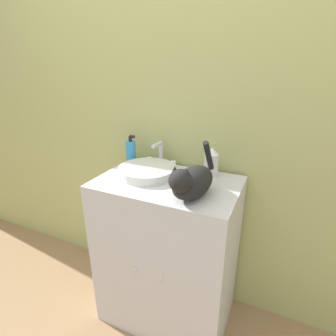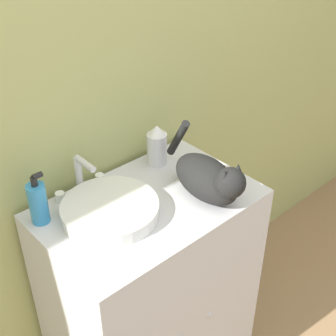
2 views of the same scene
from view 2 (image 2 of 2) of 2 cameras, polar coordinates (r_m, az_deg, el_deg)
wall_back at (r=1.60m, az=-9.30°, el=10.22°), size 6.00×0.05×2.50m
vanity_cabinet at (r=1.88m, az=-2.04°, el=-15.21°), size 0.74×0.49×0.91m
sink_basin at (r=1.51m, az=-7.07°, el=-5.08°), size 0.32×0.32×0.05m
faucet at (r=1.60m, az=-10.58°, el=-1.11°), size 0.19×0.11×0.15m
cat at (r=1.55m, az=5.03°, el=-1.24°), size 0.19×0.39×0.23m
soap_bottle at (r=1.50m, az=-15.55°, el=-4.08°), size 0.06×0.06×0.18m
spray_bottle at (r=1.73m, az=-1.36°, el=2.79°), size 0.08×0.08×0.16m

